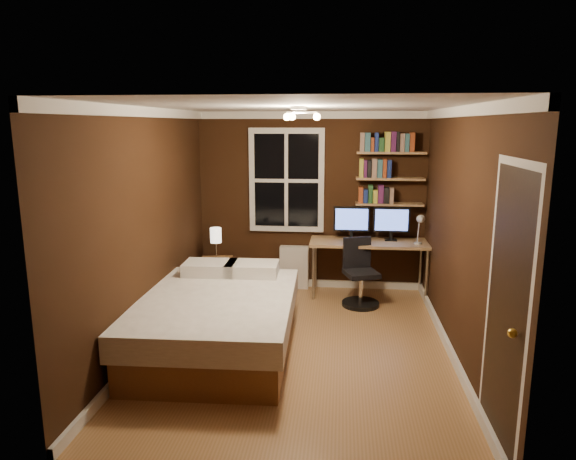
# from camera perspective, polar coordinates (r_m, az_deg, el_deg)

# --- Properties ---
(floor) EXTENTS (4.20, 4.20, 0.00)m
(floor) POSITION_cam_1_polar(r_m,az_deg,el_deg) (5.63, 1.16, -12.75)
(floor) COLOR olive
(floor) RESTS_ON ground
(wall_back) EXTENTS (3.20, 0.04, 2.50)m
(wall_back) POSITION_cam_1_polar(r_m,az_deg,el_deg) (7.30, 2.60, 3.18)
(wall_back) COLOR black
(wall_back) RESTS_ON ground
(wall_left) EXTENTS (0.04, 4.20, 2.50)m
(wall_left) POSITION_cam_1_polar(r_m,az_deg,el_deg) (5.60, -15.31, 0.15)
(wall_left) COLOR black
(wall_left) RESTS_ON ground
(wall_right) EXTENTS (0.04, 4.20, 2.50)m
(wall_right) POSITION_cam_1_polar(r_m,az_deg,el_deg) (5.35, 18.54, -0.57)
(wall_right) COLOR black
(wall_right) RESTS_ON ground
(ceiling) EXTENTS (3.20, 4.20, 0.02)m
(ceiling) POSITION_cam_1_polar(r_m,az_deg,el_deg) (5.13, 1.28, 13.58)
(ceiling) COLOR white
(ceiling) RESTS_ON wall_back
(window) EXTENTS (1.06, 0.06, 1.46)m
(window) POSITION_cam_1_polar(r_m,az_deg,el_deg) (7.26, -0.16, 5.52)
(window) COLOR silver
(window) RESTS_ON wall_back
(door) EXTENTS (0.03, 0.82, 2.05)m
(door) POSITION_cam_1_polar(r_m,az_deg,el_deg) (3.97, 22.96, -8.51)
(door) COLOR black
(door) RESTS_ON ground
(door_knob) EXTENTS (0.06, 0.06, 0.06)m
(door_knob) POSITION_cam_1_polar(r_m,az_deg,el_deg) (3.70, 23.67, -10.46)
(door_knob) COLOR gold
(door_knob) RESTS_ON door
(ceiling_fixture) EXTENTS (0.44, 0.44, 0.18)m
(ceiling_fixture) POSITION_cam_1_polar(r_m,az_deg,el_deg) (5.03, 1.18, 12.47)
(ceiling_fixture) COLOR beige
(ceiling_fixture) RESTS_ON ceiling
(bookshelf_lower) EXTENTS (0.92, 0.22, 0.03)m
(bookshelf_lower) POSITION_cam_1_polar(r_m,az_deg,el_deg) (7.20, 11.16, 2.85)
(bookshelf_lower) COLOR #99714A
(bookshelf_lower) RESTS_ON wall_back
(books_row_lower) EXTENTS (0.42, 0.16, 0.23)m
(books_row_lower) POSITION_cam_1_polar(r_m,az_deg,el_deg) (7.18, 11.20, 3.87)
(books_row_lower) COLOR #933B1A
(books_row_lower) RESTS_ON bookshelf_lower
(bookshelf_middle) EXTENTS (0.92, 0.22, 0.03)m
(bookshelf_middle) POSITION_cam_1_polar(r_m,az_deg,el_deg) (7.16, 11.27, 5.61)
(bookshelf_middle) COLOR #99714A
(bookshelf_middle) RESTS_ON wall_back
(books_row_middle) EXTENTS (0.42, 0.16, 0.23)m
(books_row_middle) POSITION_cam_1_polar(r_m,az_deg,el_deg) (7.15, 11.31, 6.65)
(books_row_middle) COLOR navy
(books_row_middle) RESTS_ON bookshelf_middle
(bookshelf_upper) EXTENTS (0.92, 0.22, 0.03)m
(bookshelf_upper) POSITION_cam_1_polar(r_m,az_deg,el_deg) (7.13, 11.39, 8.41)
(bookshelf_upper) COLOR #99714A
(bookshelf_upper) RESTS_ON wall_back
(books_row_upper) EXTENTS (0.66, 0.16, 0.23)m
(books_row_upper) POSITION_cam_1_polar(r_m,az_deg,el_deg) (7.12, 11.43, 9.45)
(books_row_upper) COLOR #224F26
(books_row_upper) RESTS_ON bookshelf_upper
(bed) EXTENTS (1.62, 2.20, 0.73)m
(bed) POSITION_cam_1_polar(r_m,az_deg,el_deg) (5.49, -7.77, -9.97)
(bed) COLOR brown
(bed) RESTS_ON ground
(nightstand) EXTENTS (0.49, 0.49, 0.53)m
(nightstand) POSITION_cam_1_polar(r_m,az_deg,el_deg) (7.11, -7.89, -5.31)
(nightstand) COLOR brown
(nightstand) RESTS_ON ground
(bedside_lamp) EXTENTS (0.15, 0.15, 0.44)m
(bedside_lamp) POSITION_cam_1_polar(r_m,az_deg,el_deg) (6.99, -8.00, -1.52)
(bedside_lamp) COLOR white
(bedside_lamp) RESTS_ON nightstand
(radiator) EXTENTS (0.41, 0.14, 0.61)m
(radiator) POSITION_cam_1_polar(r_m,az_deg,el_deg) (7.41, 0.70, -4.15)
(radiator) COLOR beige
(radiator) RESTS_ON ground
(desk) EXTENTS (1.61, 0.60, 0.76)m
(desk) POSITION_cam_1_polar(r_m,az_deg,el_deg) (7.09, 9.01, -1.71)
(desk) COLOR #99714A
(desk) RESTS_ON ground
(monitor_left) EXTENTS (0.49, 0.12, 0.46)m
(monitor_left) POSITION_cam_1_polar(r_m,az_deg,el_deg) (7.10, 7.07, 0.76)
(monitor_left) COLOR black
(monitor_left) RESTS_ON desk
(monitor_right) EXTENTS (0.49, 0.12, 0.46)m
(monitor_right) POSITION_cam_1_polar(r_m,az_deg,el_deg) (7.13, 11.41, 0.66)
(monitor_right) COLOR black
(monitor_right) RESTS_ON desk
(desk_lamp) EXTENTS (0.14, 0.32, 0.44)m
(desk_lamp) POSITION_cam_1_polar(r_m,az_deg,el_deg) (6.92, 14.39, 0.11)
(desk_lamp) COLOR silver
(desk_lamp) RESTS_ON desk
(office_chair) EXTENTS (0.50, 0.50, 0.88)m
(office_chair) POSITION_cam_1_polar(r_m,az_deg,el_deg) (6.79, 7.99, -5.64)
(office_chair) COLOR black
(office_chair) RESTS_ON ground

